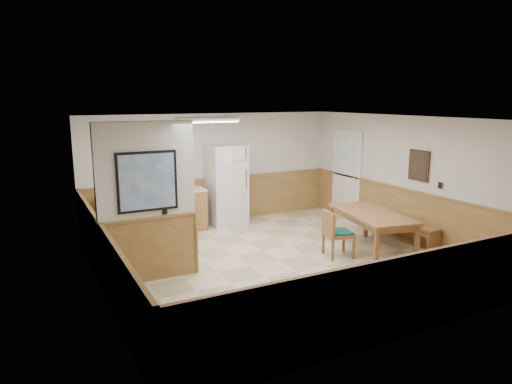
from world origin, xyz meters
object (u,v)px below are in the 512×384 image
dining_chair (334,231)px  fire_extinguisher (189,180)px  refrigerator (226,185)px  soap_bottle (119,191)px  dining_table (371,217)px  dining_bench (405,227)px

dining_chair → fire_extinguisher: 3.46m
refrigerator → soap_bottle: size_ratio=9.56×
refrigerator → dining_table: (1.63, -2.98, -0.25)m
soap_bottle → dining_chair: bearing=-42.9°
refrigerator → fire_extinguisher: bearing=176.1°
dining_bench → fire_extinguisher: fire_extinguisher is taller
refrigerator → fire_extinguisher: refrigerator is taller
dining_table → dining_bench: bearing=15.0°
dining_chair → soap_bottle: bearing=149.5°
dining_chair → fire_extinguisher: bearing=132.0°
dining_bench → soap_bottle: 5.78m
refrigerator → dining_table: size_ratio=0.92×
refrigerator → dining_bench: refrigerator is taller
soap_bottle → dining_bench: bearing=-31.0°
dining_bench → fire_extinguisher: 4.58m
fire_extinguisher → soap_bottle: fire_extinguisher is taller
refrigerator → soap_bottle: 2.36m
fire_extinguisher → dining_table: bearing=-39.5°
fire_extinguisher → soap_bottle: 1.50m
soap_bottle → refrigerator: bearing=-1.0°
refrigerator → dining_chair: (0.83, -2.92, -0.41)m
dining_table → fire_extinguisher: size_ratio=4.89×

